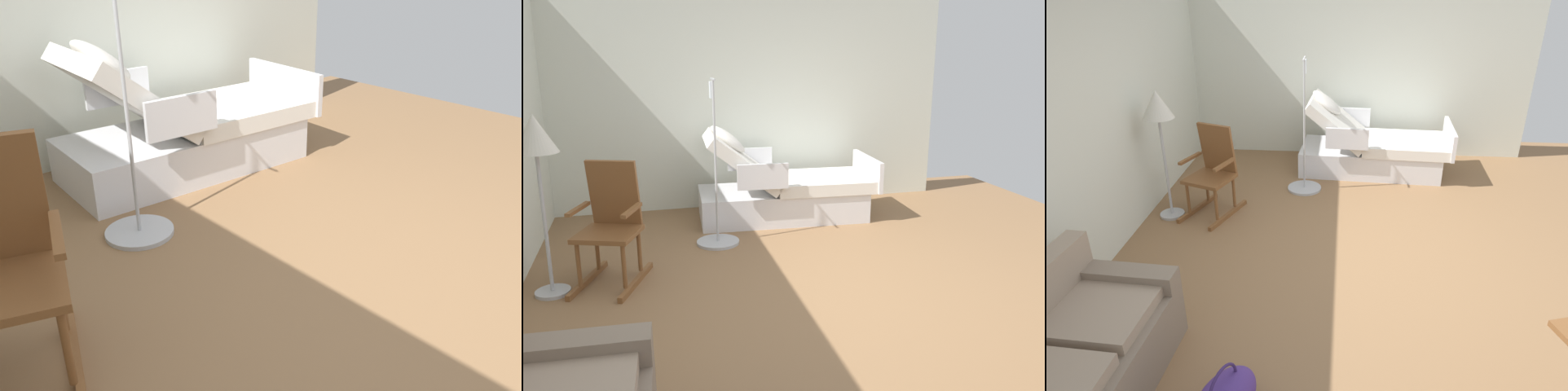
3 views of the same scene
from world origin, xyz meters
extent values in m
plane|color=olive|center=(0.00, 0.00, 0.00)|extent=(7.40, 7.40, 0.00)
cube|color=silver|center=(2.26, -0.21, 0.17)|extent=(0.99, 1.98, 0.35)
cube|color=white|center=(2.24, -0.68, 0.42)|extent=(0.98, 1.21, 0.14)
cube|color=white|center=(2.29, 0.27, 0.71)|extent=(0.96, 0.88, 0.69)
ellipsoid|color=white|center=(2.30, 0.41, 0.97)|extent=(0.37, 0.48, 0.41)
cube|color=silver|center=(1.78, 0.12, 0.63)|extent=(0.07, 0.56, 0.28)
cube|color=silver|center=(2.79, 0.06, 0.63)|extent=(0.07, 0.56, 0.28)
cube|color=silver|center=(2.20, -1.28, 0.53)|extent=(0.95, 0.11, 0.36)
cylinder|color=black|center=(1.95, 0.61, 0.05)|extent=(0.10, 0.10, 0.10)
cylinder|color=black|center=(2.67, 0.57, 0.05)|extent=(0.10, 0.10, 0.10)
cylinder|color=black|center=(1.86, -0.98, 0.05)|extent=(0.10, 0.10, 0.10)
cylinder|color=black|center=(2.58, -1.03, 0.05)|extent=(0.10, 0.10, 0.10)
cube|color=brown|center=(0.71, 1.49, 0.03)|extent=(0.73, 0.29, 0.05)
cylinder|color=brown|center=(0.54, 1.57, 0.25)|extent=(0.04, 0.04, 0.40)
cylinder|color=brown|center=(0.89, 1.45, 0.25)|extent=(0.04, 0.04, 0.40)
cube|color=brown|center=(0.78, 1.69, 0.45)|extent=(0.59, 0.61, 0.04)
cube|color=brown|center=(0.69, 1.48, 0.67)|extent=(0.38, 0.17, 0.03)
cylinder|color=#B2B5BA|center=(1.54, 0.66, 0.01)|extent=(0.44, 0.44, 0.03)
cylinder|color=#B2B5BA|center=(1.54, 0.66, 0.85)|extent=(0.02, 0.02, 1.65)
camera|label=1|loc=(-1.23, 2.14, 1.72)|focal=37.05mm
camera|label=2|loc=(-3.74, 1.37, 1.93)|focal=37.07mm
camera|label=3|loc=(-3.96, 0.19, 2.59)|focal=31.76mm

